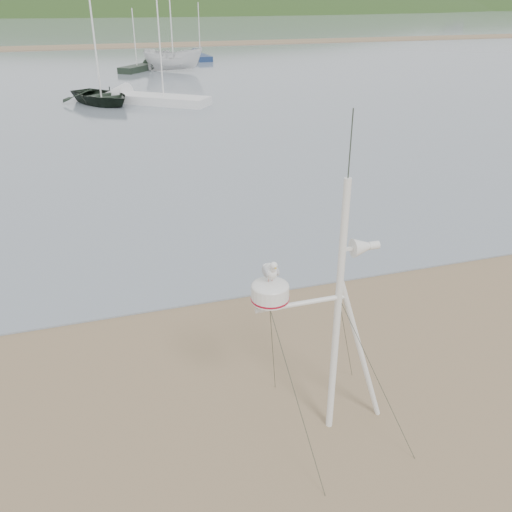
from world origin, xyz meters
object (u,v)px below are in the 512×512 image
object	(u,v)px
mast_rig	(331,366)
sailboat_blue_far	(197,56)
sailboat_dark_mid	(145,67)
sailboat_white_near	(135,98)
boat_dark	(97,62)
boat_white	(172,39)

from	to	relation	value
mast_rig	sailboat_blue_far	bearing A→B (deg)	80.23
sailboat_blue_far	sailboat_dark_mid	size ratio (longest dim) A/B	1.08
sailboat_white_near	boat_dark	bearing A→B (deg)	-176.00
sailboat_white_near	sailboat_blue_far	size ratio (longest dim) A/B	1.26
mast_rig	sailboat_white_near	xyz separation A→B (m)	(0.25, 29.44, -0.89)
sailboat_white_near	sailboat_dark_mid	bearing A→B (deg)	80.78
boat_dark	sailboat_blue_far	bearing A→B (deg)	35.47
boat_dark	sailboat_white_near	world-z (taller)	sailboat_white_near
boat_white	sailboat_blue_far	xyz separation A→B (m)	(4.04, 9.52, -2.33)
sailboat_blue_far	sailboat_dark_mid	distance (m)	9.82
mast_rig	sailboat_blue_far	distance (m)	53.67
boat_white	sailboat_dark_mid	world-z (taller)	boat_white
boat_white	sailboat_dark_mid	distance (m)	3.78
boat_dark	sailboat_white_near	bearing A→B (deg)	-25.73
boat_white	sailboat_white_near	bearing A→B (deg)	-176.46
sailboat_dark_mid	sailboat_white_near	bearing A→B (deg)	-99.22
sailboat_white_near	sailboat_dark_mid	xyz separation A→B (m)	(2.58, 15.89, 0.00)
mast_rig	boat_white	xyz separation A→B (m)	(5.07, 43.36, 1.44)
boat_dark	sailboat_white_near	distance (m)	2.98
boat_white	sailboat_white_near	xyz separation A→B (m)	(-4.82, -13.93, -2.33)
mast_rig	sailboat_blue_far	xyz separation A→B (m)	(9.11, 52.88, -0.89)
sailboat_white_near	sailboat_dark_mid	distance (m)	16.10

